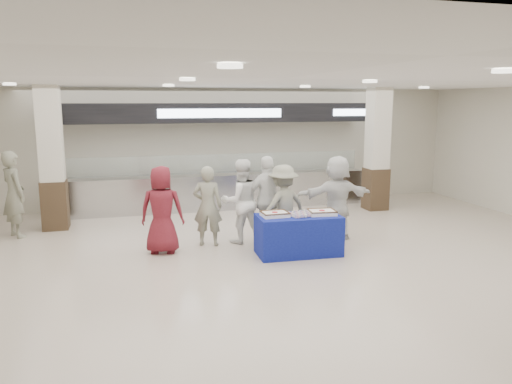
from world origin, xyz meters
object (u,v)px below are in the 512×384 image
object	(u,v)px
chef_tall	(241,201)
cupcake_tray	(301,214)
soldier_a	(208,206)
civilian_white	(337,198)
sheet_cake_right	(322,212)
soldier_b	(283,206)
civilian_maroon	(162,210)
display_table	(298,235)
chef_short	(268,199)
soldier_bg	(14,194)
sheet_cake_left	(275,214)

from	to	relation	value
chef_tall	cupcake_tray	bearing A→B (deg)	120.59
soldier_a	civilian_white	distance (m)	2.69
cupcake_tray	sheet_cake_right	bearing A→B (deg)	0.03
soldier_b	civilian_maroon	bearing A→B (deg)	-20.06
display_table	soldier_b	xyz separation A→B (m)	(-0.10, 0.64, 0.44)
chef_short	soldier_bg	distance (m)	5.36
display_table	soldier_bg	size ratio (longest dim) A/B	0.84
sheet_cake_left	soldier_b	distance (m)	0.69
chef_short	soldier_b	xyz separation A→B (m)	(0.21, -0.34, -0.07)
chef_short	sheet_cake_left	bearing A→B (deg)	76.05
sheet_cake_left	soldier_bg	world-z (taller)	soldier_bg
sheet_cake_right	soldier_b	xyz separation A→B (m)	(-0.54, 0.69, 0.01)
sheet_cake_right	soldier_bg	xyz separation A→B (m)	(-5.82, 2.79, 0.12)
sheet_cake_right	chef_short	xyz separation A→B (m)	(-0.75, 1.03, 0.09)
cupcake_tray	soldier_a	world-z (taller)	soldier_a
sheet_cake_right	chef_tall	world-z (taller)	chef_tall
display_table	soldier_bg	xyz separation A→B (m)	(-5.37, 2.74, 0.54)
soldier_b	sheet_cake_left	bearing A→B (deg)	42.17
chef_tall	soldier_bg	xyz separation A→B (m)	(-4.53, 1.64, 0.06)
soldier_a	soldier_b	bearing A→B (deg)	-176.83
display_table	cupcake_tray	world-z (taller)	cupcake_tray
chef_tall	sheet_cake_right	bearing A→B (deg)	131.64
civilian_maroon	soldier_a	distance (m)	0.96
chef_tall	soldier_b	bearing A→B (deg)	141.72
chef_tall	civilian_white	xyz separation A→B (m)	(1.98, -0.27, 0.02)
soldier_bg	civilian_maroon	bearing A→B (deg)	-157.85
sheet_cake_left	soldier_b	bearing A→B (deg)	59.08
soldier_a	chef_tall	xyz separation A→B (m)	(0.69, 0.06, 0.05)
sheet_cake_right	chef_short	bearing A→B (deg)	126.04
cupcake_tray	chef_tall	bearing A→B (deg)	127.32
cupcake_tray	civilian_white	distance (m)	1.42
display_table	civilian_white	xyz separation A→B (m)	(1.14, 0.83, 0.50)
display_table	civilian_white	bearing A→B (deg)	38.34
cupcake_tray	soldier_bg	xyz separation A→B (m)	(-5.40, 2.79, 0.14)
sheet_cake_left	cupcake_tray	xyz separation A→B (m)	(0.48, -0.09, -0.02)
sheet_cake_right	soldier_b	world-z (taller)	soldier_b
soldier_bg	cupcake_tray	bearing A→B (deg)	-151.08
display_table	chef_short	distance (m)	1.15
display_table	soldier_a	world-z (taller)	soldier_a
display_table	cupcake_tray	bearing A→B (deg)	-55.41
sheet_cake_left	civilian_maroon	bearing A→B (deg)	160.14
sheet_cake_left	chef_tall	size ratio (longest dim) A/B	0.29
sheet_cake_left	sheet_cake_right	xyz separation A→B (m)	(0.90, -0.09, 0.00)
soldier_bg	display_table	bearing A→B (deg)	-150.81
sheet_cake_right	soldier_b	bearing A→B (deg)	128.27
display_table	soldier_a	distance (m)	1.91
sheet_cake_right	civilian_maroon	world-z (taller)	civilian_maroon
civilian_maroon	civilian_white	size ratio (longest dim) A/B	0.95
cupcake_tray	chef_tall	distance (m)	1.44
civilian_white	sheet_cake_left	bearing A→B (deg)	26.99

